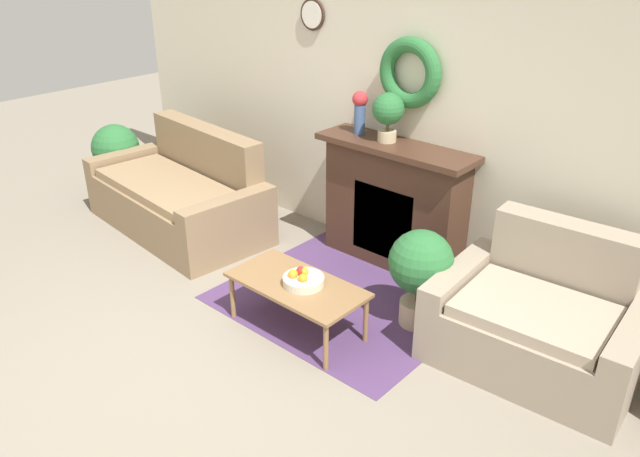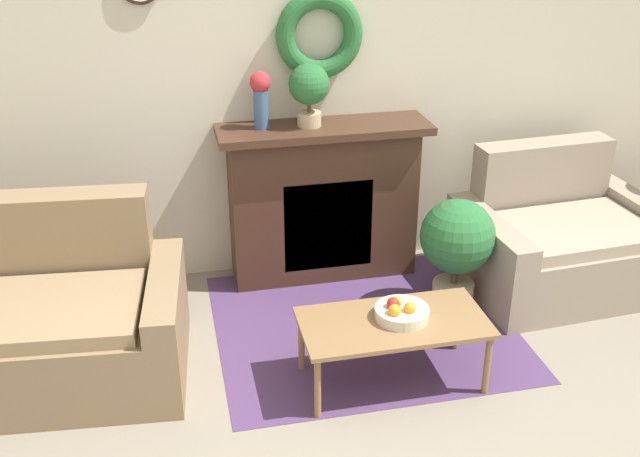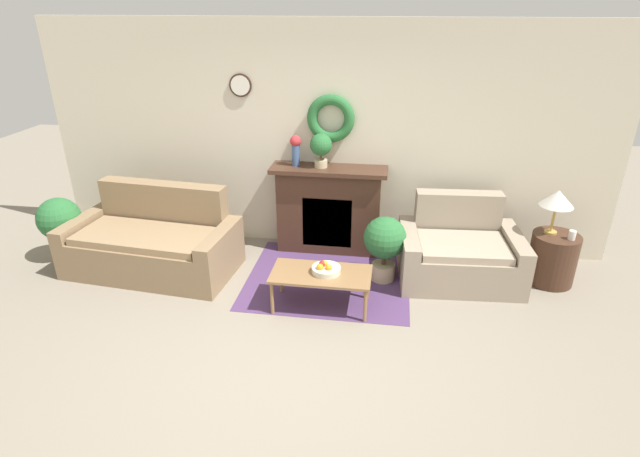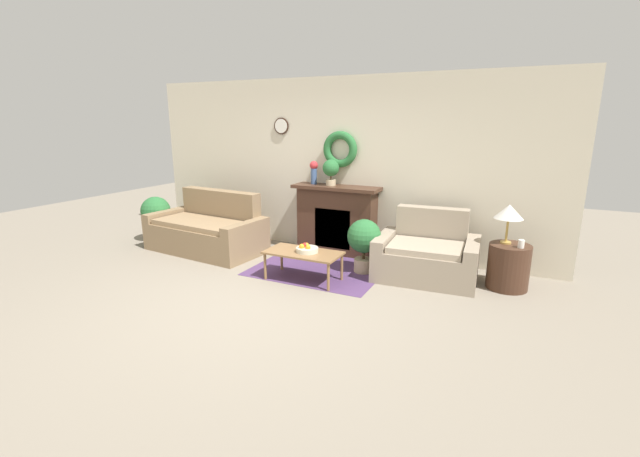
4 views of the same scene
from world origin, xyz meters
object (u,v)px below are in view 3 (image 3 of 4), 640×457
at_px(fireplace, 329,209).
at_px(table_lamp, 557,199).
at_px(loveseat_right, 459,252).
at_px(mug, 572,235).
at_px(side_table_by_loveseat, 552,258).
at_px(potted_plant_floor_by_loveseat, 385,242).
at_px(vase_on_mantel_left, 296,148).
at_px(potted_plant_on_mantel, 321,147).
at_px(fruit_bowl, 326,269).
at_px(couch_left, 154,243).
at_px(potted_plant_floor_by_couch, 60,223).
at_px(coffee_table, 321,276).

relative_size(fireplace, table_lamp, 2.80).
distance_m(loveseat_right, mug, 1.16).
height_order(loveseat_right, side_table_by_loveseat, loveseat_right).
distance_m(table_lamp, potted_plant_floor_by_loveseat, 1.86).
distance_m(table_lamp, mug, 0.41).
xyz_separation_m(fireplace, side_table_by_loveseat, (2.53, -0.42, -0.26)).
distance_m(vase_on_mantel_left, potted_plant_floor_by_loveseat, 1.52).
bearing_deg(fireplace, side_table_by_loveseat, -9.48).
relative_size(fireplace, side_table_by_loveseat, 2.42).
height_order(mug, potted_plant_on_mantel, potted_plant_on_mantel).
xyz_separation_m(fruit_bowl, table_lamp, (2.33, 0.90, 0.53)).
distance_m(couch_left, potted_plant_floor_by_loveseat, 2.63).
bearing_deg(table_lamp, side_table_by_loveseat, -38.66).
relative_size(fireplace, potted_plant_floor_by_loveseat, 1.84).
bearing_deg(loveseat_right, side_table_by_loveseat, -1.46).
height_order(side_table_by_loveseat, vase_on_mantel_left, vase_on_mantel_left).
bearing_deg(fireplace, potted_plant_floor_by_couch, -166.72).
distance_m(fruit_bowl, mug, 2.62).
distance_m(coffee_table, potted_plant_floor_by_loveseat, 0.89).
relative_size(fruit_bowl, potted_plant_floor_by_couch, 0.37).
bearing_deg(potted_plant_floor_by_loveseat, loveseat_right, 12.62).
height_order(table_lamp, potted_plant_floor_by_couch, table_lamp).
bearing_deg(potted_plant_floor_by_loveseat, vase_on_mantel_left, 149.19).
bearing_deg(coffee_table, couch_left, 165.80).
xyz_separation_m(side_table_by_loveseat, vase_on_mantel_left, (-2.93, 0.43, 1.00)).
height_order(potted_plant_floor_by_couch, potted_plant_floor_by_loveseat, potted_plant_floor_by_couch).
height_order(coffee_table, potted_plant_floor_by_loveseat, potted_plant_floor_by_loveseat).
relative_size(potted_plant_on_mantel, potted_plant_floor_by_couch, 0.51).
height_order(couch_left, vase_on_mantel_left, vase_on_mantel_left).
relative_size(side_table_by_loveseat, potted_plant_floor_by_couch, 0.73).
height_order(table_lamp, mug, table_lamp).
relative_size(couch_left, loveseat_right, 1.44).
bearing_deg(potted_plant_floor_by_loveseat, coffee_table, -133.48).
height_order(side_table_by_loveseat, table_lamp, table_lamp).
relative_size(side_table_by_loveseat, mug, 5.69).
xyz_separation_m(coffee_table, side_table_by_loveseat, (2.44, 0.86, -0.07)).
height_order(fireplace, vase_on_mantel_left, vase_on_mantel_left).
xyz_separation_m(couch_left, vase_on_mantel_left, (1.53, 0.78, 0.97)).
xyz_separation_m(fruit_bowl, side_table_by_loveseat, (2.39, 0.85, -0.14)).
relative_size(vase_on_mantel_left, potted_plant_floor_by_couch, 0.46).
height_order(loveseat_right, potted_plant_floor_by_couch, loveseat_right).
bearing_deg(vase_on_mantel_left, couch_left, -152.93).
xyz_separation_m(side_table_by_loveseat, mug, (0.11, -0.09, 0.33)).
distance_m(fruit_bowl, table_lamp, 2.55).
distance_m(coffee_table, mug, 2.68).
relative_size(table_lamp, potted_plant_floor_by_loveseat, 0.66).
xyz_separation_m(fruit_bowl, mug, (2.50, 0.76, 0.19)).
bearing_deg(mug, potted_plant_floor_by_couch, -177.82).
relative_size(mug, potted_plant_floor_by_loveseat, 0.13).
bearing_deg(table_lamp, mug, -38.16).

